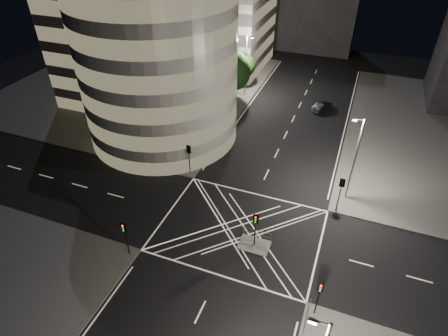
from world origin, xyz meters
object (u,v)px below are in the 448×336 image
at_px(traffic_signal_nl, 125,233).
at_px(street_lamp_right_far, 355,158).
at_px(street_lamp_left_near, 201,114).
at_px(sedan, 322,106).
at_px(traffic_signal_island, 256,224).
at_px(traffic_signal_fr, 341,188).
at_px(traffic_signal_fl, 189,154).
at_px(street_lamp_left_far, 246,64).
at_px(traffic_signal_nr, 319,292).
at_px(central_island, 254,245).

xyz_separation_m(traffic_signal_nl, street_lamp_right_far, (18.24, 15.80, 2.63)).
relative_size(street_lamp_left_near, sedan, 2.44).
bearing_deg(traffic_signal_island, traffic_signal_fr, 50.67).
height_order(traffic_signal_fl, street_lamp_left_near, street_lamp_left_near).
height_order(traffic_signal_fl, traffic_signal_island, same).
distance_m(traffic_signal_fl, street_lamp_left_far, 23.36).
relative_size(traffic_signal_nr, sedan, 0.97).
bearing_deg(traffic_signal_nr, traffic_signal_fr, 90.00).
bearing_deg(traffic_signal_fr, sedan, 103.17).
bearing_deg(sedan, traffic_signal_fr, 127.21).
xyz_separation_m(central_island, street_lamp_right_far, (7.44, 10.50, 5.47)).
distance_m(street_lamp_right_far, sedan, 21.80).
relative_size(traffic_signal_fr, street_lamp_left_near, 0.40).
bearing_deg(central_island, street_lamp_left_far, 109.95).
distance_m(traffic_signal_island, street_lamp_left_far, 33.61).
distance_m(traffic_signal_nl, street_lamp_left_far, 36.90).
xyz_separation_m(street_lamp_left_near, street_lamp_right_far, (18.87, -3.00, 0.00)).
height_order(traffic_signal_nr, street_lamp_left_near, street_lamp_left_near).
bearing_deg(central_island, street_lamp_right_far, 54.70).
bearing_deg(traffic_signal_fl, sedan, 61.42).
distance_m(central_island, traffic_signal_fl, 13.91).
xyz_separation_m(traffic_signal_fr, sedan, (-5.29, 22.60, -2.24)).
xyz_separation_m(traffic_signal_nr, traffic_signal_island, (-6.80, 5.30, 0.00)).
relative_size(traffic_signal_nl, traffic_signal_fr, 1.00).
height_order(traffic_signal_nr, street_lamp_left_far, street_lamp_left_far).
bearing_deg(sedan, traffic_signal_nr, 122.36).
xyz_separation_m(traffic_signal_fl, traffic_signal_nr, (17.60, -13.60, 0.00)).
bearing_deg(street_lamp_left_far, street_lamp_left_near, -90.00).
bearing_deg(street_lamp_left_near, street_lamp_right_far, -9.03).
height_order(traffic_signal_fl, street_lamp_left_far, street_lamp_left_far).
bearing_deg(traffic_signal_fl, traffic_signal_island, -37.54).
relative_size(traffic_signal_fl, sedan, 0.97).
bearing_deg(street_lamp_left_near, traffic_signal_nl, -88.06).
bearing_deg(street_lamp_right_far, street_lamp_left_far, 131.94).
height_order(traffic_signal_nl, traffic_signal_fr, same).
relative_size(traffic_signal_nr, street_lamp_right_far, 0.40).
relative_size(traffic_signal_nl, street_lamp_right_far, 0.40).
bearing_deg(traffic_signal_island, street_lamp_right_far, 54.70).
height_order(traffic_signal_fl, traffic_signal_nl, same).
distance_m(traffic_signal_nr, sedan, 36.66).
bearing_deg(traffic_signal_nr, street_lamp_left_far, 116.36).
distance_m(traffic_signal_nl, traffic_signal_nr, 17.60).
bearing_deg(traffic_signal_nl, sedan, 71.22).
bearing_deg(sedan, street_lamp_right_far, 130.24).
bearing_deg(street_lamp_right_far, traffic_signal_nr, -92.30).
xyz_separation_m(traffic_signal_fl, traffic_signal_island, (10.80, -8.30, 0.00)).
height_order(central_island, street_lamp_right_far, street_lamp_right_far).
height_order(traffic_signal_island, sedan, traffic_signal_island).
distance_m(traffic_signal_nl, sedan, 38.31).
height_order(traffic_signal_nl, sedan, traffic_signal_nl).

